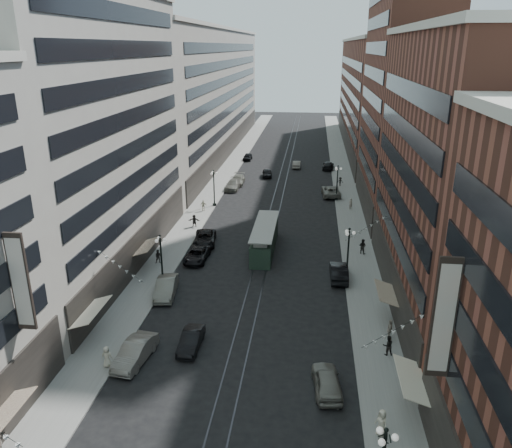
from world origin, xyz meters
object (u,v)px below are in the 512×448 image
at_px(car_1, 135,352).
at_px(pedestrian_5, 194,221).
at_px(streetcar, 265,239).
at_px(pedestrian_1, 107,357).
at_px(car_8, 233,185).
at_px(car_extra_0, 166,288).
at_px(car_13, 267,173).
at_px(pedestrian_extra_2, 388,345).
at_px(car_extra_1, 238,180).
at_px(lamppost_sw_far, 161,259).
at_px(lamppost_sw_mid, 214,187).
at_px(car_7, 205,238).
at_px(pedestrian_7, 362,246).
at_px(car_14, 297,164).
at_px(pedestrian_6, 203,205).
at_px(car_11, 331,191).
at_px(pedestrian_8, 351,204).
at_px(car_10, 339,272).
at_px(car_2, 197,255).
at_px(car_5, 191,340).
at_px(lamppost_se_far, 348,251).
at_px(pedestrian_9, 340,181).
at_px(pedestrian_2, 158,256).
at_px(lamppost_se_mid, 337,182).
at_px(car_12, 328,165).
at_px(pedestrian_extra_0, 382,422).
at_px(car_4, 327,381).
at_px(car_9, 248,157).

bearing_deg(car_1, pedestrian_5, 102.06).
relative_size(streetcar, pedestrian_1, 6.74).
bearing_deg(car_8, car_extra_0, -87.99).
height_order(car_13, pedestrian_extra_2, pedestrian_extra_2).
bearing_deg(car_extra_1, lamppost_sw_far, -93.91).
height_order(lamppost_sw_mid, pedestrian_5, lamppost_sw_mid).
bearing_deg(car_7, pedestrian_7, -10.67).
distance_m(car_14, pedestrian_6, 32.00).
bearing_deg(pedestrian_extra_2, lamppost_sw_mid, -70.54).
bearing_deg(car_11, pedestrian_8, 106.29).
bearing_deg(car_10, car_11, -90.98).
distance_m(lamppost_sw_far, pedestrian_8, 34.10).
bearing_deg(car_2, pedestrian_6, 101.22).
bearing_deg(car_11, car_7, 51.25).
bearing_deg(pedestrian_8, car_extra_0, 20.34).
bearing_deg(car_5, lamppost_se_far, 47.61).
bearing_deg(streetcar, lamppost_sw_mid, 119.47).
bearing_deg(car_10, pedestrian_9, -93.73).
bearing_deg(pedestrian_2, car_13, 60.35).
height_order(lamppost_se_mid, car_extra_0, lamppost_se_mid).
bearing_deg(pedestrian_5, lamppost_se_far, -37.56).
bearing_deg(car_5, car_extra_0, 118.28).
bearing_deg(pedestrian_9, lamppost_se_far, -99.59).
relative_size(car_11, car_extra_1, 1.12).
bearing_deg(pedestrian_8, car_8, -62.22).
height_order(car_2, pedestrian_9, pedestrian_9).
xyz_separation_m(car_13, pedestrian_6, (-7.33, -21.45, 0.23)).
distance_m(car_11, pedestrian_8, 7.76).
height_order(lamppost_sw_mid, car_2, lamppost_sw_mid).
xyz_separation_m(lamppost_se_mid, car_extra_0, (-17.60, -33.64, -2.26)).
height_order(pedestrian_6, car_extra_1, pedestrian_6).
xyz_separation_m(car_14, pedestrian_extra_2, (9.39, -63.27, 0.27)).
height_order(lamppost_se_mid, pedestrian_9, lamppost_se_mid).
height_order(car_2, car_extra_1, car_extra_1).
relative_size(car_2, pedestrian_9, 3.30).
height_order(pedestrian_1, car_13, pedestrian_1).
xyz_separation_m(car_12, pedestrian_6, (-18.70, -29.06, 0.21)).
relative_size(car_5, pedestrian_7, 2.38).
relative_size(car_1, pedestrian_8, 2.88).
distance_m(pedestrian_1, pedestrian_extra_0, 20.13).
distance_m(car_4, pedestrian_5, 35.97).
relative_size(car_11, pedestrian_9, 3.93).
height_order(pedestrian_1, car_7, pedestrian_1).
xyz_separation_m(car_8, car_10, (16.28, -32.93, 0.03)).
relative_size(lamppost_se_far, car_9, 1.35).
relative_size(pedestrian_6, car_extra_1, 0.30).
bearing_deg(car_extra_1, pedestrian_8, -36.05).
height_order(streetcar, car_4, streetcar).
xyz_separation_m(car_5, pedestrian_1, (-5.61, -3.30, 0.29)).
distance_m(lamppost_sw_far, car_2, 7.52).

